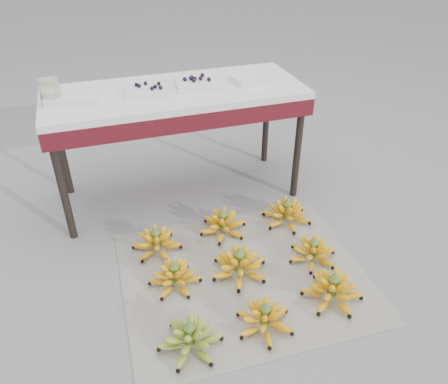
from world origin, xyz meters
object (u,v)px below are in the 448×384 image
object	(u,v)px
bunch_front_center	(265,319)
bunch_front_right	(332,290)
bunch_mid_center	(239,265)
vendor_table	(176,103)
glass_jar	(50,92)
bunch_front_left	(190,338)
bunch_mid_right	(313,252)
bunch_back_left	(157,242)
bunch_back_center	(223,224)
tray_far_left	(74,97)
bunch_mid_left	(175,277)
newspaper_mat	(244,275)
tray_left	(148,91)
bunch_back_right	(287,214)
tray_far_right	(252,79)
tray_right	(198,84)

from	to	relation	value
bunch_front_center	bunch_front_right	distance (m)	0.38
bunch_mid_center	bunch_front_right	bearing A→B (deg)	-46.93
vendor_table	glass_jar	xyz separation A→B (m)	(-0.68, -0.01, 0.15)
bunch_front_right	glass_jar	size ratio (longest dim) A/B	2.84
glass_jar	vendor_table	bearing A→B (deg)	1.19
bunch_front_left	vendor_table	world-z (taller)	vendor_table
bunch_mid_right	bunch_back_left	distance (m)	0.86
bunch_front_right	bunch_back_center	distance (m)	0.75
tray_far_left	glass_jar	xyz separation A→B (m)	(-0.12, -0.01, 0.05)
bunch_front_right	bunch_mid_left	world-z (taller)	bunch_front_right
bunch_front_right	tray_far_left	xyz separation A→B (m)	(-1.04, 1.16, 0.69)
bunch_back_center	newspaper_mat	bearing A→B (deg)	-89.44
bunch_front_center	bunch_back_left	distance (m)	0.78
bunch_mid_left	tray_left	world-z (taller)	tray_left
bunch_back_right	glass_jar	world-z (taller)	glass_jar
tray_far_right	bunch_mid_center	bearing A→B (deg)	-113.95
glass_jar	bunch_mid_center	bearing A→B (deg)	-47.01
bunch_mid_center	glass_jar	distance (m)	1.37
bunch_mid_left	bunch_mid_center	size ratio (longest dim) A/B	0.99
tray_far_right	tray_far_left	bearing A→B (deg)	178.83
bunch_back_left	tray_far_right	bearing A→B (deg)	19.74
tray_left	tray_far_right	distance (m)	0.64
bunch_front_left	bunch_front_right	distance (m)	0.73
newspaper_mat	tray_far_right	world-z (taller)	tray_far_right
bunch_mid_left	tray_far_right	size ratio (longest dim) A/B	1.33
bunch_back_left	tray_left	bearing A→B (deg)	63.61
bunch_mid_right	bunch_back_left	world-z (taller)	bunch_back_left
bunch_front_left	bunch_back_left	xyz separation A→B (m)	(-0.01, 0.69, -0.00)
glass_jar	bunch_mid_right	bearing A→B (deg)	-35.75
bunch_mid_center	bunch_back_left	size ratio (longest dim) A/B	1.00
bunch_front_right	bunch_front_center	bearing A→B (deg)	163.99
newspaper_mat	tray_far_left	size ratio (longest dim) A/B	3.91
bunch_front_right	bunch_back_center	xyz separation A→B (m)	(-0.34, 0.67, -0.00)
bunch_mid_center	tray_far_left	bearing A→B (deg)	121.08
bunch_mid_right	tray_left	size ratio (longest dim) A/B	1.26
tray_right	bunch_back_right	bearing A→B (deg)	-51.66
vendor_table	bunch_front_right	bearing A→B (deg)	-67.80
bunch_front_left	tray_far_left	world-z (taller)	tray_far_left
bunch_mid_center	bunch_back_left	bearing A→B (deg)	131.82
tray_right	tray_far_right	bearing A→B (deg)	-2.49
bunch_back_left	bunch_mid_right	bearing A→B (deg)	-38.12
bunch_mid_center	bunch_mid_right	distance (m)	0.42
bunch_back_left	bunch_front_right	bearing A→B (deg)	-54.78
bunch_front_right	tray_far_right	xyz separation A→B (m)	(-0.00, 1.14, 0.68)
tray_left	tray_right	distance (m)	0.30
tray_right	vendor_table	bearing A→B (deg)	173.39
bunch_front_right	vendor_table	bearing A→B (deg)	87.74
bunch_mid_left	glass_jar	xyz separation A→B (m)	(-0.45, 0.82, 0.74)
bunch_front_right	bunch_front_left	bearing A→B (deg)	159.95
vendor_table	tray_right	world-z (taller)	tray_right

